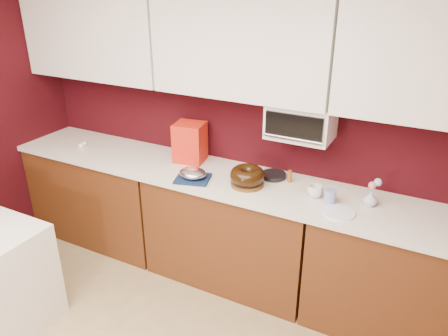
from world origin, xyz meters
TOP-DOWN VIEW (x-y plane):
  - wall_back at (0.00, 2.25)m, footprint 4.00×0.02m
  - base_cabinet_left at (-1.33, 1.94)m, footprint 1.31×0.58m
  - base_cabinet_center at (0.00, 1.94)m, footprint 1.31×0.58m
  - base_cabinet_right at (1.33, 1.94)m, footprint 1.31×0.58m
  - countertop at (0.00, 1.94)m, footprint 4.00×0.62m
  - upper_cabinet_left at (-1.33, 2.08)m, footprint 1.31×0.33m
  - upper_cabinet_center at (0.00, 2.08)m, footprint 1.31×0.33m
  - toaster_oven at (0.45, 2.10)m, footprint 0.45×0.30m
  - toaster_oven_door at (0.45, 1.94)m, footprint 0.40×0.02m
  - toaster_oven_handle at (0.45, 1.93)m, footprint 0.42×0.02m
  - cake_base at (0.15, 1.88)m, footprint 0.26×0.26m
  - bundt_cake at (0.15, 1.88)m, footprint 0.32×0.32m
  - navy_towel at (-0.25, 1.78)m, footprint 0.30×0.27m
  - foil_ham_nest at (-0.25, 1.78)m, footprint 0.24×0.21m
  - roasted_ham at (-0.25, 1.78)m, footprint 0.10×0.09m
  - pandoro_box at (-0.46, 2.08)m, footprint 0.27×0.25m
  - dark_pan at (0.27, 2.10)m, footprint 0.20×0.20m
  - coffee_mug at (0.64, 1.94)m, footprint 0.13×0.13m
  - blue_jar at (0.75, 1.89)m, footprint 0.10×0.10m
  - flower_vase at (1.00, 1.99)m, footprint 0.10×0.10m
  - flower_pink at (1.00, 1.99)m, footprint 0.05×0.05m
  - flower_blue at (1.03, 2.01)m, footprint 0.05×0.05m
  - china_plate at (0.84, 1.79)m, footprint 0.26×0.26m
  - amber_bottle at (0.40, 2.08)m, footprint 0.04×0.04m
  - egg_left at (-1.47, 1.87)m, footprint 0.07×0.06m
  - egg_right at (-1.48, 1.93)m, footprint 0.06×0.05m

SIDE VIEW (x-z plane):
  - base_cabinet_left at x=-1.33m, z-range 0.00..0.86m
  - base_cabinet_center at x=0.00m, z-range 0.00..0.86m
  - base_cabinet_right at x=1.33m, z-range 0.00..0.86m
  - countertop at x=0.00m, z-range 0.86..0.90m
  - china_plate at x=0.84m, z-range 0.90..0.91m
  - navy_towel at x=-0.25m, z-range 0.90..0.92m
  - cake_base at x=0.15m, z-range 0.90..0.92m
  - dark_pan at x=0.27m, z-range 0.90..0.93m
  - egg_right at x=-1.48m, z-range 0.90..0.94m
  - egg_left at x=-1.47m, z-range 0.90..0.94m
  - amber_bottle at x=0.40m, z-range 0.90..0.99m
  - blue_jar at x=0.75m, z-range 0.90..1.00m
  - coffee_mug at x=0.64m, z-range 0.90..1.00m
  - foil_ham_nest at x=-0.25m, z-range 0.92..0.99m
  - flower_vase at x=1.00m, z-range 0.90..1.01m
  - roasted_ham at x=-0.25m, z-range 0.95..1.01m
  - bundt_cake at x=0.15m, z-range 0.93..1.03m
  - flower_pink at x=1.00m, z-range 1.02..1.07m
  - pandoro_box at x=-0.46m, z-range 0.90..1.22m
  - flower_blue at x=1.03m, z-range 1.04..1.10m
  - wall_back at x=0.00m, z-range 0.00..2.50m
  - toaster_oven_handle at x=0.45m, z-range 1.29..1.31m
  - toaster_oven at x=0.45m, z-range 1.25..1.50m
  - toaster_oven_door at x=0.45m, z-range 1.28..1.47m
  - upper_cabinet_left at x=-1.33m, z-range 1.50..2.20m
  - upper_cabinet_center at x=0.00m, z-range 1.50..2.20m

